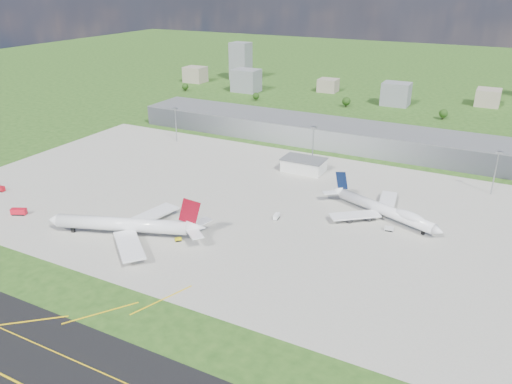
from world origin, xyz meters
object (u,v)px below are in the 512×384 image
at_px(airliner_red_twin, 128,225).
at_px(fire_truck, 19,212).
at_px(airliner_blue_quad, 385,210).
at_px(van_white_far, 389,229).
at_px(van_white_near, 276,217).
at_px(crash_tender, 0,189).
at_px(tug_yellow, 178,240).

xyz_separation_m(airliner_red_twin, fire_truck, (-66.70, -8.28, -4.01)).
distance_m(airliner_blue_quad, van_white_far, 14.10).
xyz_separation_m(van_white_near, van_white_far, (54.81, 13.23, -0.14)).
xyz_separation_m(fire_truck, crash_tender, (-36.62, 16.53, -0.15)).
bearing_deg(airliner_blue_quad, van_white_far, -43.66).
bearing_deg(van_white_far, tug_yellow, -155.81).
height_order(tug_yellow, van_white_near, van_white_near).
relative_size(airliner_red_twin, crash_tender, 12.02).
height_order(airliner_red_twin, van_white_far, airliner_red_twin).
distance_m(fire_truck, crash_tender, 40.17).
bearing_deg(fire_truck, van_white_far, -3.11).
distance_m(airliner_blue_quad, fire_truck, 190.31).
distance_m(crash_tender, van_white_far, 220.07).
xyz_separation_m(crash_tender, van_white_far, (213.26, 54.34, -0.43)).
xyz_separation_m(airliner_blue_quad, crash_tender, (-207.72, -66.73, -3.36)).
distance_m(airliner_red_twin, van_white_far, 126.58).
distance_m(airliner_blue_quad, tug_yellow, 105.53).
bearing_deg(van_white_far, airliner_blue_quad, 105.12).
relative_size(van_white_near, van_white_far, 1.15).
bearing_deg(van_white_far, fire_truck, -167.11).
distance_m(tug_yellow, van_white_near, 52.84).
relative_size(airliner_red_twin, fire_truck, 9.09).
bearing_deg(tug_yellow, fire_truck, 144.86).
bearing_deg(fire_truck, van_white_near, 0.35).
bearing_deg(van_white_near, van_white_far, -83.27).
bearing_deg(airliner_blue_quad, van_white_near, -130.27).
xyz_separation_m(airliner_red_twin, crash_tender, (-103.32, 8.24, -4.15)).
xyz_separation_m(airliner_blue_quad, van_white_near, (-49.27, -25.62, -3.65)).
height_order(airliner_blue_quad, fire_truck, airliner_blue_quad).
bearing_deg(airliner_red_twin, tug_yellow, 175.39).
distance_m(airliner_blue_quad, crash_tender, 218.20).
relative_size(airliner_red_twin, airliner_blue_quad, 1.17).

